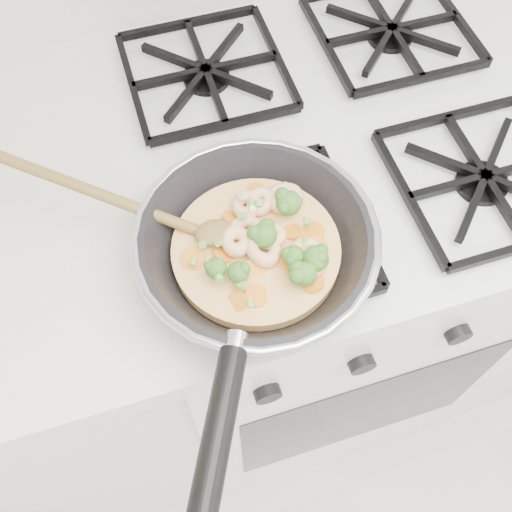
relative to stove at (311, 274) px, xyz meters
name	(u,v)px	position (x,y,z in m)	size (l,w,h in m)	color
stove	(311,274)	(0.00, 0.00, 0.00)	(0.60, 0.60, 0.92)	white
skillet	(255,249)	(-0.18, -0.18, 0.50)	(0.43, 0.49, 0.10)	black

